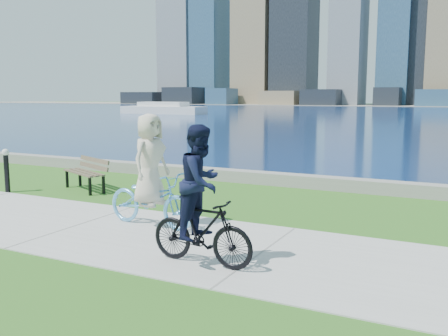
% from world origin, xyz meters
% --- Properties ---
extents(ground, '(320.00, 320.00, 0.00)m').
position_xyz_m(ground, '(0.00, 0.00, 0.00)').
color(ground, '#275B17').
rests_on(ground, ground).
extents(concrete_path, '(80.00, 3.50, 0.02)m').
position_xyz_m(concrete_path, '(0.00, 0.00, 0.01)').
color(concrete_path, '#A9A9A4').
rests_on(concrete_path, ground).
extents(seawall, '(90.00, 0.50, 0.35)m').
position_xyz_m(seawall, '(0.00, 6.20, 0.17)').
color(seawall, gray).
rests_on(seawall, ground).
extents(bay_water, '(320.00, 131.00, 0.01)m').
position_xyz_m(bay_water, '(0.00, 72.00, 0.00)').
color(bay_water, navy).
rests_on(bay_water, ground).
extents(far_shore, '(320.00, 30.00, 0.12)m').
position_xyz_m(far_shore, '(0.00, 130.00, 0.06)').
color(far_shore, gray).
rests_on(far_shore, ground).
extents(city_skyline, '(181.36, 22.93, 76.00)m').
position_xyz_m(city_skyline, '(-9.83, 129.81, 24.75)').
color(city_skyline, black).
rests_on(city_skyline, ground).
extents(ferry_near, '(12.47, 3.56, 1.69)m').
position_xyz_m(ferry_near, '(-32.86, 52.39, 0.70)').
color(ferry_near, silver).
rests_on(ferry_near, ground).
extents(park_bench, '(1.81, 1.23, 0.89)m').
position_xyz_m(park_bench, '(-2.48, 3.08, 0.54)').
color(park_bench, black).
rests_on(park_bench, ground).
extents(bollard_lamp, '(0.19, 0.19, 1.19)m').
position_xyz_m(bollard_lamp, '(-4.20, 1.84, 0.68)').
color(bollard_lamp, black).
rests_on(bollard_lamp, ground).
extents(cyclist_woman, '(0.91, 2.14, 2.24)m').
position_xyz_m(cyclist_woman, '(1.37, 0.62, 0.85)').
color(cyclist_woman, '#62B6F0').
rests_on(cyclist_woman, ground).
extents(cyclist_man, '(0.68, 1.78, 2.16)m').
position_xyz_m(cyclist_man, '(3.40, -0.94, 0.93)').
color(cyclist_man, black).
rests_on(cyclist_man, ground).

